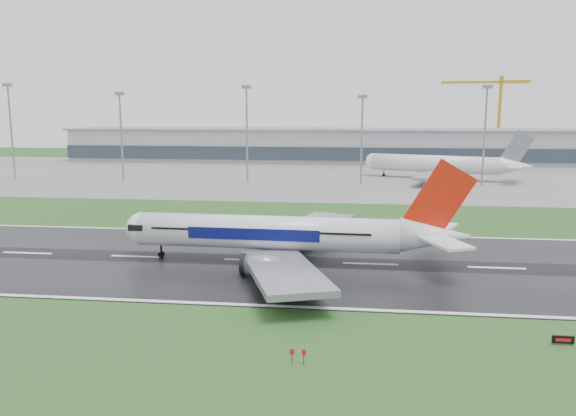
# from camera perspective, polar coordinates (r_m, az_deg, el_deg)

# --- Properties ---
(ground) EXTENTS (520.00, 520.00, 0.00)m
(ground) POSITION_cam_1_polar(r_m,az_deg,el_deg) (95.69, -3.79, -5.31)
(ground) COLOR #1F481A
(ground) RESTS_ON ground
(runway) EXTENTS (400.00, 45.00, 0.10)m
(runway) POSITION_cam_1_polar(r_m,az_deg,el_deg) (95.68, -3.79, -5.28)
(runway) COLOR black
(runway) RESTS_ON ground
(apron) EXTENTS (400.00, 130.00, 0.08)m
(apron) POSITION_cam_1_polar(r_m,az_deg,el_deg) (217.85, 2.24, 3.33)
(apron) COLOR slate
(apron) RESTS_ON ground
(terminal) EXTENTS (240.00, 36.00, 15.00)m
(terminal) POSITION_cam_1_polar(r_m,az_deg,el_deg) (276.81, 3.25, 6.29)
(terminal) COLOR #979BA2
(terminal) RESTS_ON ground
(main_airliner) EXTENTS (58.24, 55.63, 16.73)m
(main_airliner) POSITION_cam_1_polar(r_m,az_deg,el_deg) (92.15, 0.33, -0.48)
(main_airliner) COLOR silver
(main_airliner) RESTS_ON runway
(parked_airliner) EXTENTS (73.98, 71.36, 17.46)m
(parked_airliner) POSITION_cam_1_polar(r_m,az_deg,el_deg) (211.61, 15.22, 5.18)
(parked_airliner) COLOR silver
(parked_airliner) RESTS_ON apron
(tower_crane) EXTENTS (41.30, 7.58, 41.10)m
(tower_crane) POSITION_cam_1_polar(r_m,az_deg,el_deg) (298.97, 20.50, 8.46)
(tower_crane) COLOR #C28915
(tower_crane) RESTS_ON ground
(runway_sign) EXTENTS (2.31, 0.51, 1.04)m
(runway_sign) POSITION_cam_1_polar(r_m,az_deg,el_deg) (69.39, 25.98, -11.90)
(runway_sign) COLOR black
(runway_sign) RESTS_ON ground
(floodmast_0) EXTENTS (0.64, 0.64, 32.93)m
(floodmast_0) POSITION_cam_1_polar(r_m,az_deg,el_deg) (226.87, -26.11, 6.76)
(floodmast_0) COLOR gray
(floodmast_0) RESTS_ON ground
(floodmast_1) EXTENTS (0.64, 0.64, 29.75)m
(floodmast_1) POSITION_cam_1_polar(r_m,az_deg,el_deg) (207.64, -16.43, 6.72)
(floodmast_1) COLOR gray
(floodmast_1) RESTS_ON ground
(floodmast_2) EXTENTS (0.64, 0.64, 31.84)m
(floodmast_2) POSITION_cam_1_polar(r_m,az_deg,el_deg) (194.45, -4.16, 7.21)
(floodmast_2) COLOR gray
(floodmast_2) RESTS_ON ground
(floodmast_3) EXTENTS (0.64, 0.64, 28.55)m
(floodmast_3) POSITION_cam_1_polar(r_m,az_deg,el_deg) (191.03, 7.43, 6.61)
(floodmast_3) COLOR gray
(floodmast_3) RESTS_ON ground
(floodmast_4) EXTENTS (0.64, 0.64, 31.54)m
(floodmast_4) POSITION_cam_1_polar(r_m,az_deg,el_deg) (195.40, 19.19, 6.66)
(floodmast_4) COLOR gray
(floodmast_4) RESTS_ON ground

